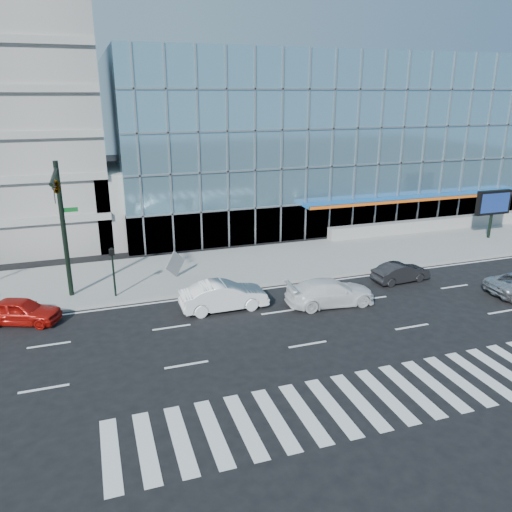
# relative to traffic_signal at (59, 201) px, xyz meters

# --- Properties ---
(ground) EXTENTS (160.00, 160.00, 0.00)m
(ground) POSITION_rel_traffic_signal_xyz_m (11.00, -4.57, -6.16)
(ground) COLOR black
(ground) RESTS_ON ground
(sidewalk) EXTENTS (120.00, 8.00, 0.15)m
(sidewalk) POSITION_rel_traffic_signal_xyz_m (11.00, 3.43, -6.09)
(sidewalk) COLOR gray
(sidewalk) RESTS_ON ground
(theatre_building) EXTENTS (42.00, 26.00, 15.00)m
(theatre_building) POSITION_rel_traffic_signal_xyz_m (25.00, 21.43, 1.34)
(theatre_building) COLOR #6EA0B8
(theatre_building) RESTS_ON ground
(ramp_block) EXTENTS (6.00, 8.00, 6.00)m
(ramp_block) POSITION_rel_traffic_signal_xyz_m (5.00, 13.43, -3.16)
(ramp_block) COLOR gray
(ramp_block) RESTS_ON ground
(retaining_wall) EXTENTS (30.00, 0.80, 1.00)m
(retaining_wall) POSITION_rel_traffic_signal_xyz_m (35.00, 7.03, -5.51)
(retaining_wall) COLOR gray
(retaining_wall) RESTS_ON sidewalk
(traffic_signal) EXTENTS (1.14, 5.74, 8.00)m
(traffic_signal) POSITION_rel_traffic_signal_xyz_m (0.00, 0.00, 0.00)
(traffic_signal) COLOR black
(traffic_signal) RESTS_ON sidewalk
(ped_signal_post) EXTENTS (0.30, 0.33, 3.00)m
(ped_signal_post) POSITION_rel_traffic_signal_xyz_m (2.50, 0.37, -4.02)
(ped_signal_post) COLOR black
(ped_signal_post) RESTS_ON sidewalk
(marquee_sign) EXTENTS (3.20, 0.43, 4.00)m
(marquee_sign) POSITION_rel_traffic_signal_xyz_m (33.00, 3.42, -3.10)
(marquee_sign) COLOR black
(marquee_sign) RESTS_ON sidewalk
(white_suv) EXTENTS (5.36, 2.47, 1.52)m
(white_suv) POSITION_rel_traffic_signal_xyz_m (14.23, -4.52, -5.41)
(white_suv) COLOR white
(white_suv) RESTS_ON ground
(white_sedan) EXTENTS (4.94, 1.73, 1.63)m
(white_sedan) POSITION_rel_traffic_signal_xyz_m (8.23, -3.18, -5.35)
(white_sedan) COLOR white
(white_sedan) RESTS_ON ground
(dark_sedan) EXTENTS (3.92, 1.64, 1.26)m
(dark_sedan) POSITION_rel_traffic_signal_xyz_m (20.23, -2.69, -5.53)
(dark_sedan) COLOR black
(dark_sedan) RESTS_ON ground
(red_sedan) EXTENTS (4.43, 3.06, 1.40)m
(red_sedan) POSITION_rel_traffic_signal_xyz_m (-2.47, -1.48, -5.46)
(red_sedan) COLOR #B1130D
(red_sedan) RESTS_ON ground
(tilted_panel) EXTENTS (1.49, 1.17, 1.84)m
(tilted_panel) POSITION_rel_traffic_signal_xyz_m (6.47, 2.45, -5.10)
(tilted_panel) COLOR gray
(tilted_panel) RESTS_ON sidewalk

